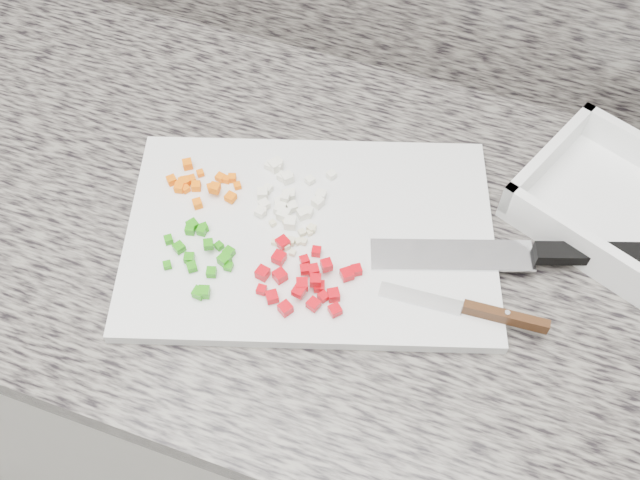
{
  "coord_description": "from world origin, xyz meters",
  "views": [
    {
      "loc": [
        0.25,
        0.95,
        1.62
      ],
      "look_at": [
        0.1,
        1.39,
        0.93
      ],
      "focal_mm": 40.0,
      "sensor_mm": 36.0,
      "label": 1
    }
  ],
  "objects": [
    {
      "name": "cutting_board",
      "position": [
        0.08,
        1.41,
        0.91
      ],
      "size": [
        0.51,
        0.42,
        0.01
      ],
      "primitive_type": "cube",
      "rotation": [
        0.0,
        0.0,
        0.31
      ],
      "color": "silver",
      "rests_on": "countertop"
    },
    {
      "name": "cabinet",
      "position": [
        0.0,
        1.44,
        0.43
      ],
      "size": [
        3.92,
        0.62,
        0.86
      ],
      "primitive_type": "cube",
      "color": "silver",
      "rests_on": "ground"
    },
    {
      "name": "tray",
      "position": [
        0.44,
        1.56,
        0.92
      ],
      "size": [
        0.32,
        0.28,
        0.06
      ],
      "rotation": [
        0.0,
        0.0,
        -0.4
      ],
      "color": "white",
      "rests_on": "countertop"
    },
    {
      "name": "red_pepper_pile",
      "position": [
        0.09,
        1.34,
        0.92
      ],
      "size": [
        0.12,
        0.1,
        0.02
      ],
      "color": "#BF020D",
      "rests_on": "cutting_board"
    },
    {
      "name": "chef_knife",
      "position": [
        0.34,
        1.47,
        0.92
      ],
      "size": [
        0.31,
        0.13,
        0.02
      ],
      "rotation": [
        0.0,
        0.0,
        0.33
      ],
      "color": "silver",
      "rests_on": "cutting_board"
    },
    {
      "name": "countertop",
      "position": [
        0.0,
        1.44,
        0.88
      ],
      "size": [
        3.96,
        0.64,
        0.04
      ],
      "primitive_type": "cube",
      "color": "slate",
      "rests_on": "cabinet"
    },
    {
      "name": "carrot_pile",
      "position": [
        -0.08,
        1.43,
        0.92
      ],
      "size": [
        0.1,
        0.07,
        0.02
      ],
      "color": "#FB6905",
      "rests_on": "cutting_board"
    },
    {
      "name": "onion_pile",
      "position": [
        0.03,
        1.45,
        0.92
      ],
      "size": [
        0.09,
        0.1,
        0.02
      ],
      "color": "white",
      "rests_on": "cutting_board"
    },
    {
      "name": "paring_knife",
      "position": [
        0.3,
        1.37,
        0.92
      ],
      "size": [
        0.19,
        0.03,
        0.02
      ],
      "rotation": [
        0.0,
        0.0,
        0.06
      ],
      "color": "silver",
      "rests_on": "cutting_board"
    },
    {
      "name": "garlic_pile",
      "position": [
        0.06,
        1.4,
        0.92
      ],
      "size": [
        0.06,
        0.05,
        0.01
      ],
      "color": "beige",
      "rests_on": "cutting_board"
    },
    {
      "name": "green_pepper_pile",
      "position": [
        -0.03,
        1.33,
        0.92
      ],
      "size": [
        0.09,
        0.1,
        0.02
      ],
      "color": "#1F880C",
      "rests_on": "cutting_board"
    }
  ]
}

